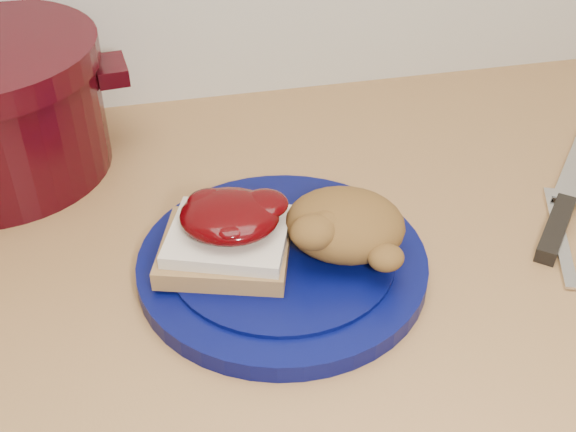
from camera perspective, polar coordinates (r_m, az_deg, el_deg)
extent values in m
cylinder|color=#04083C|center=(0.69, -0.45, -3.78)|extent=(0.36, 0.36, 0.02)
cube|color=olive|center=(0.68, -4.97, -2.64)|extent=(0.14, 0.13, 0.02)
cube|color=beige|center=(0.67, -4.74, -1.55)|extent=(0.13, 0.13, 0.01)
ellipsoid|color=#330103|center=(0.66, -4.65, 0.01)|extent=(0.12, 0.11, 0.03)
ellipsoid|color=brown|center=(0.67, 4.53, -0.67)|extent=(0.14, 0.13, 0.06)
cube|color=black|center=(0.79, 20.41, -0.92)|extent=(0.08, 0.09, 0.02)
cube|color=silver|center=(0.79, 20.67, -1.37)|extent=(0.07, 0.16, 0.00)
cube|color=black|center=(0.86, -13.80, 11.14)|extent=(0.04, 0.06, 0.02)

